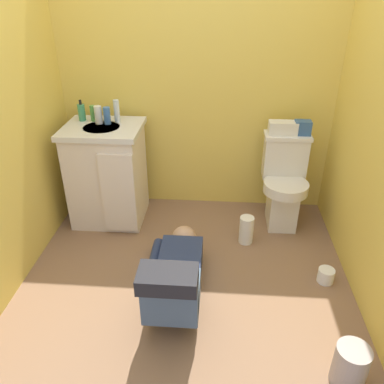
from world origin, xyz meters
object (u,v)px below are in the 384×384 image
(person_plumber, at_px, (176,276))
(vanity_cabinet, at_px, (108,173))
(soap_dispenser, at_px, (82,112))
(trash_can, at_px, (350,366))
(toilet_paper_roll, at_px, (326,275))
(toiletry_bag, at_px, (303,128))
(paper_towel_roll, at_px, (246,230))
(bottle_clear, at_px, (117,111))
(bottle_green, at_px, (93,113))
(faucet, at_px, (106,114))
(tissue_box, at_px, (283,128))
(toilet, at_px, (284,183))
(bottle_white, at_px, (98,115))
(bottle_blue, at_px, (107,116))

(person_plumber, bearing_deg, vanity_cabinet, 125.61)
(vanity_cabinet, height_order, soap_dispenser, soap_dispenser)
(trash_can, distance_m, toilet_paper_roll, 0.76)
(toiletry_bag, bearing_deg, toilet_paper_roll, -81.95)
(vanity_cabinet, xyz_separation_m, paper_towel_roll, (1.13, -0.28, -0.31))
(soap_dispenser, height_order, paper_towel_roll, soap_dispenser)
(bottle_clear, bearing_deg, bottle_green, 173.90)
(bottle_green, xyz_separation_m, toilet_paper_roll, (1.76, -0.82, -0.83))
(soap_dispenser, height_order, trash_can, soap_dispenser)
(faucet, distance_m, paper_towel_roll, 1.43)
(tissue_box, height_order, soap_dispenser, soap_dispenser)
(faucet, xyz_separation_m, bottle_clear, (0.10, -0.04, 0.04))
(toilet_paper_roll, bearing_deg, toilet, 106.78)
(bottle_green, bearing_deg, tissue_box, 0.19)
(bottle_green, height_order, bottle_white, bottle_white)
(bottle_blue, bearing_deg, vanity_cabinet, -114.25)
(toilet, xyz_separation_m, bottle_white, (-1.48, 0.03, 0.52))
(toilet, height_order, faucet, faucet)
(person_plumber, height_order, toilet_paper_roll, person_plumber)
(toiletry_bag, bearing_deg, person_plumber, -130.12)
(vanity_cabinet, relative_size, person_plumber, 0.77)
(trash_can, bearing_deg, toilet_paper_roll, 85.46)
(person_plumber, height_order, trash_can, person_plumber)
(person_plumber, distance_m, tissue_box, 1.42)
(vanity_cabinet, bearing_deg, toiletry_bag, 4.79)
(vanity_cabinet, bearing_deg, bottle_clear, 46.75)
(bottle_green, xyz_separation_m, bottle_clear, (0.20, -0.02, 0.03))
(bottle_blue, bearing_deg, faucet, 110.22)
(vanity_cabinet, xyz_separation_m, soap_dispenser, (-0.19, 0.13, 0.47))
(trash_can, xyz_separation_m, toilet_paper_roll, (0.06, 0.76, -0.07))
(trash_can, bearing_deg, bottle_green, 137.14)
(faucet, bearing_deg, bottle_white, -115.14)
(tissue_box, xyz_separation_m, bottle_green, (-1.49, -0.00, 0.08))
(tissue_box, bearing_deg, person_plumber, -124.97)
(toilet, relative_size, soap_dispenser, 4.52)
(vanity_cabinet, distance_m, bottle_white, 0.48)
(bottle_blue, height_order, trash_can, bottle_blue)
(toilet, xyz_separation_m, trash_can, (0.16, -1.49, -0.25))
(toilet, relative_size, trash_can, 3.15)
(soap_dispenser, relative_size, trash_can, 0.70)
(toilet_paper_roll, bearing_deg, bottle_white, 155.79)
(faucet, bearing_deg, toiletry_bag, -0.63)
(person_plumber, xyz_separation_m, trash_can, (0.94, -0.54, -0.06))
(bottle_green, bearing_deg, toilet, -3.18)
(bottle_white, bearing_deg, toilet_paper_roll, -24.21)
(toiletry_bag, bearing_deg, paper_towel_roll, -134.65)
(tissue_box, distance_m, bottle_blue, 1.37)
(bottle_clear, distance_m, trash_can, 2.30)
(bottle_green, xyz_separation_m, paper_towel_roll, (1.24, -0.41, -0.77))
(person_plumber, distance_m, bottle_green, 1.47)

